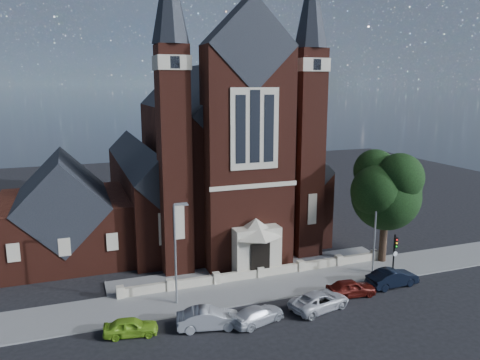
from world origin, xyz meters
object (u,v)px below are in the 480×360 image
object	(u,v)px
street_lamp_left	(176,248)
street_lamp_right	(376,224)
parish_hall	(64,217)
street_tree	(389,192)
car_lime_van	(131,327)
car_dark_red	(351,288)
car_silver_a	(209,319)
traffic_signal	(395,250)
car_silver_b	(258,315)
car_navy	(392,278)
car_white_suv	(319,301)
church	(207,159)

from	to	relation	value
street_lamp_left	street_lamp_right	size ratio (longest dim) A/B	1.00
parish_hall	street_tree	size ratio (longest dim) A/B	1.14
car_lime_van	car_dark_red	distance (m)	17.43
car_lime_van	street_tree	bearing A→B (deg)	-68.93
parish_hall	car_silver_a	size ratio (longest dim) A/B	2.72
parish_hall	traffic_signal	size ratio (longest dim) A/B	3.05
parish_hall	car_silver_b	world-z (taller)	parish_hall
street_lamp_right	car_navy	world-z (taller)	street_lamp_right
traffic_signal	car_lime_van	bearing A→B (deg)	-175.42
car_white_suv	car_dark_red	world-z (taller)	car_dark_red
car_dark_red	car_silver_b	bearing A→B (deg)	104.76
street_tree	car_white_suv	xyz separation A→B (m)	(-10.58, -6.16, -6.28)
car_dark_red	street_lamp_left	bearing A→B (deg)	81.39
traffic_signal	car_silver_b	xyz separation A→B (m)	(-14.18, -3.20, -1.97)
street_lamp_left	car_white_suv	size ratio (longest dim) A/B	1.65
parish_hall	car_dark_red	xyz separation A→B (m)	(21.51, -17.34, -3.32)
parish_hall	car_navy	xyz separation A→B (m)	(25.85, -16.94, -3.26)
street_lamp_right	car_dark_red	xyz separation A→B (m)	(-4.58, -3.34, -3.91)
traffic_signal	car_lime_van	world-z (taller)	traffic_signal
traffic_signal	car_navy	world-z (taller)	traffic_signal
street_tree	car_silver_b	size ratio (longest dim) A/B	2.52
parish_hall	street_tree	xyz separation A→B (m)	(28.60, -12.29, 2.95)
church	car_lime_van	size ratio (longest dim) A/B	9.54
car_white_suv	street_lamp_right	bearing A→B (deg)	-74.74
car_silver_b	car_navy	xyz separation A→B (m)	(13.03, 1.84, 0.13)
street_lamp_right	car_silver_a	distance (m)	17.74
church	car_lime_van	xyz separation A→B (m)	(-11.91, -22.35, -7.56)
car_silver_b	car_silver_a	bearing A→B (deg)	65.17
car_navy	car_silver_b	bearing A→B (deg)	94.74
church	car_silver_b	world-z (taller)	church
car_lime_van	car_navy	size ratio (longest dim) A/B	0.80
parish_hall	street_tree	distance (m)	31.27
street_tree	traffic_signal	bearing A→B (deg)	-115.95
street_tree	car_lime_van	world-z (taller)	street_tree
parish_hall	street_lamp_right	xyz separation A→B (m)	(26.09, -14.00, 0.59)
car_silver_a	car_dark_red	xyz separation A→B (m)	(12.19, 0.99, -0.05)
street_lamp_left	car_white_suv	world-z (taller)	street_lamp_left
traffic_signal	car_dark_red	bearing A→B (deg)	-162.19
street_lamp_right	church	bearing A→B (deg)	118.04
street_tree	street_lamp_left	distance (m)	20.71
church	street_tree	xyz separation A→B (m)	(12.60, -17.23, -1.23)
traffic_signal	car_dark_red	world-z (taller)	traffic_signal
parish_hall	traffic_signal	bearing A→B (deg)	-29.98
street_tree	parish_hall	bearing A→B (deg)	156.74
car_dark_red	car_white_suv	bearing A→B (deg)	112.97
car_white_suv	car_dark_red	xyz separation A→B (m)	(3.50, 1.11, 0.01)
traffic_signal	car_navy	distance (m)	2.56
street_tree	car_dark_red	world-z (taller)	street_tree
street_lamp_left	car_lime_van	distance (m)	6.59
parish_hall	car_silver_a	distance (m)	20.82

